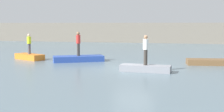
# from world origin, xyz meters

# --- Properties ---
(ground_plane) EXTENTS (120.00, 120.00, 0.00)m
(ground_plane) POSITION_xyz_m (0.00, 0.00, 0.00)
(ground_plane) COLOR slate
(embankment_wall) EXTENTS (80.00, 1.20, 2.97)m
(embankment_wall) POSITION_xyz_m (0.00, 25.72, 1.49)
(embankment_wall) COLOR gray
(embankment_wall) RESTS_ON ground_plane
(rowboat_orange) EXTENTS (2.81, 2.08, 0.44)m
(rowboat_orange) POSITION_xyz_m (-8.79, 2.92, 0.22)
(rowboat_orange) COLOR orange
(rowboat_orange) RESTS_ON ground_plane
(rowboat_blue) EXTENTS (3.90, 2.85, 0.42)m
(rowboat_blue) POSITION_xyz_m (-4.60, 2.65, 0.21)
(rowboat_blue) COLOR #2B4CAD
(rowboat_blue) RESTS_ON ground_plane
(rowboat_grey) EXTENTS (3.02, 1.12, 0.40)m
(rowboat_grey) POSITION_xyz_m (0.86, -0.98, 0.20)
(rowboat_grey) COLOR gray
(rowboat_grey) RESTS_ON ground_plane
(rowboat_brown) EXTENTS (3.00, 1.59, 0.38)m
(rowboat_brown) POSITION_xyz_m (4.74, 3.00, 0.19)
(rowboat_brown) COLOR brown
(rowboat_brown) RESTS_ON ground_plane
(person_red_shirt) EXTENTS (0.32, 0.32, 1.81)m
(person_red_shirt) POSITION_xyz_m (-4.60, 2.65, 1.44)
(person_red_shirt) COLOR #38332D
(person_red_shirt) RESTS_ON rowboat_blue
(person_white_shirt) EXTENTS (0.32, 0.32, 1.76)m
(person_white_shirt) POSITION_xyz_m (0.86, -0.98, 1.38)
(person_white_shirt) COLOR #38332D
(person_white_shirt) RESTS_ON rowboat_grey
(person_hiviz_shirt) EXTENTS (0.32, 0.32, 1.59)m
(person_hiviz_shirt) POSITION_xyz_m (-8.79, 2.92, 1.33)
(person_hiviz_shirt) COLOR #4C4C56
(person_hiviz_shirt) RESTS_ON rowboat_orange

